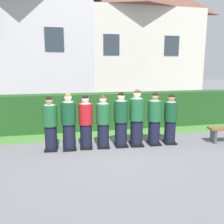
{
  "coord_description": "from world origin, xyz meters",
  "views": [
    {
      "loc": [
        -1.46,
        -6.73,
        2.39
      ],
      "look_at": [
        0.0,
        0.0,
        1.05
      ],
      "focal_mm": 38.6,
      "sensor_mm": 36.0,
      "label": 1
    }
  ],
  "objects_px": {
    "student_front_row_0": "(50,125)",
    "student_front_row_4": "(121,121)",
    "student_front_row_1": "(69,123)",
    "student_front_row_7": "(170,120)",
    "student_front_row_5": "(137,119)",
    "student_front_row_6": "(154,120)",
    "student_in_red_blazer": "(86,123)",
    "student_front_row_3": "(103,123)"
  },
  "relations": [
    {
      "from": "student_in_red_blazer",
      "to": "student_front_row_1",
      "type": "bearing_deg",
      "value": -178.83
    },
    {
      "from": "student_front_row_1",
      "to": "student_front_row_7",
      "type": "height_order",
      "value": "student_front_row_1"
    },
    {
      "from": "student_front_row_1",
      "to": "student_in_red_blazer",
      "type": "xyz_separation_m",
      "value": [
        0.49,
        0.01,
        -0.04
      ]
    },
    {
      "from": "student_front_row_1",
      "to": "student_in_red_blazer",
      "type": "relative_size",
      "value": 1.05
    },
    {
      "from": "student_front_row_4",
      "to": "student_front_row_7",
      "type": "distance_m",
      "value": 1.55
    },
    {
      "from": "student_front_row_1",
      "to": "student_front_row_6",
      "type": "relative_size",
      "value": 1.02
    },
    {
      "from": "student_in_red_blazer",
      "to": "student_front_row_7",
      "type": "height_order",
      "value": "student_in_red_blazer"
    },
    {
      "from": "student_front_row_1",
      "to": "student_front_row_3",
      "type": "bearing_deg",
      "value": -1.79
    },
    {
      "from": "student_front_row_3",
      "to": "student_front_row_4",
      "type": "height_order",
      "value": "student_front_row_4"
    },
    {
      "from": "student_front_row_7",
      "to": "student_front_row_6",
      "type": "bearing_deg",
      "value": 177.85
    },
    {
      "from": "student_front_row_1",
      "to": "student_front_row_5",
      "type": "distance_m",
      "value": 2.0
    },
    {
      "from": "student_in_red_blazer",
      "to": "student_front_row_3",
      "type": "distance_m",
      "value": 0.5
    },
    {
      "from": "student_front_row_0",
      "to": "student_front_row_1",
      "type": "height_order",
      "value": "student_front_row_1"
    },
    {
      "from": "student_in_red_blazer",
      "to": "student_front_row_5",
      "type": "distance_m",
      "value": 1.52
    },
    {
      "from": "student_front_row_7",
      "to": "student_front_row_1",
      "type": "bearing_deg",
      "value": 177.85
    },
    {
      "from": "student_front_row_1",
      "to": "student_front_row_4",
      "type": "height_order",
      "value": "student_front_row_1"
    },
    {
      "from": "student_front_row_1",
      "to": "student_in_red_blazer",
      "type": "height_order",
      "value": "student_front_row_1"
    },
    {
      "from": "student_front_row_1",
      "to": "student_front_row_3",
      "type": "distance_m",
      "value": 0.99
    },
    {
      "from": "student_front_row_4",
      "to": "student_front_row_1",
      "type": "bearing_deg",
      "value": 178.5
    },
    {
      "from": "student_front_row_5",
      "to": "student_front_row_6",
      "type": "relative_size",
      "value": 1.06
    },
    {
      "from": "student_front_row_5",
      "to": "student_front_row_1",
      "type": "bearing_deg",
      "value": 177.87
    },
    {
      "from": "student_front_row_0",
      "to": "student_front_row_6",
      "type": "relative_size",
      "value": 0.97
    },
    {
      "from": "student_front_row_6",
      "to": "student_front_row_5",
      "type": "bearing_deg",
      "value": 177.75
    },
    {
      "from": "student_front_row_0",
      "to": "student_in_red_blazer",
      "type": "relative_size",
      "value": 0.99
    },
    {
      "from": "student_front_row_1",
      "to": "student_front_row_7",
      "type": "xyz_separation_m",
      "value": [
        3.07,
        -0.12,
        -0.05
      ]
    },
    {
      "from": "student_in_red_blazer",
      "to": "student_front_row_5",
      "type": "relative_size",
      "value": 0.92
    },
    {
      "from": "student_in_red_blazer",
      "to": "student_front_row_5",
      "type": "height_order",
      "value": "student_front_row_5"
    },
    {
      "from": "student_front_row_5",
      "to": "student_front_row_6",
      "type": "distance_m",
      "value": 0.55
    },
    {
      "from": "student_in_red_blazer",
      "to": "student_front_row_6",
      "type": "bearing_deg",
      "value": -2.93
    },
    {
      "from": "student_front_row_0",
      "to": "student_front_row_5",
      "type": "xyz_separation_m",
      "value": [
        2.51,
        -0.11,
        0.07
      ]
    },
    {
      "from": "student_front_row_1",
      "to": "student_front_row_4",
      "type": "xyz_separation_m",
      "value": [
        1.52,
        -0.04,
        -0.0
      ]
    },
    {
      "from": "student_front_row_3",
      "to": "student_front_row_7",
      "type": "xyz_separation_m",
      "value": [
        2.08,
        -0.08,
        -0.01
      ]
    },
    {
      "from": "student_front_row_6",
      "to": "student_front_row_0",
      "type": "bearing_deg",
      "value": 177.55
    },
    {
      "from": "student_in_red_blazer",
      "to": "student_front_row_4",
      "type": "xyz_separation_m",
      "value": [
        1.04,
        -0.05,
        0.03
      ]
    },
    {
      "from": "student_in_red_blazer",
      "to": "student_front_row_5",
      "type": "xyz_separation_m",
      "value": [
        1.51,
        -0.08,
        0.07
      ]
    },
    {
      "from": "student_front_row_0",
      "to": "student_front_row_4",
      "type": "bearing_deg",
      "value": -2.11
    },
    {
      "from": "student_front_row_1",
      "to": "student_front_row_4",
      "type": "distance_m",
      "value": 1.53
    },
    {
      "from": "student_front_row_0",
      "to": "student_front_row_4",
      "type": "xyz_separation_m",
      "value": [
        2.04,
        -0.08,
        0.04
      ]
    },
    {
      "from": "student_front_row_3",
      "to": "student_front_row_4",
      "type": "distance_m",
      "value": 0.54
    },
    {
      "from": "student_front_row_0",
      "to": "student_in_red_blazer",
      "type": "xyz_separation_m",
      "value": [
        1.0,
        -0.03,
        0.01
      ]
    },
    {
      "from": "student_front_row_6",
      "to": "student_front_row_7",
      "type": "xyz_separation_m",
      "value": [
        0.52,
        -0.02,
        -0.03
      ]
    },
    {
      "from": "student_front_row_0",
      "to": "student_front_row_1",
      "type": "distance_m",
      "value": 0.51
    }
  ]
}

